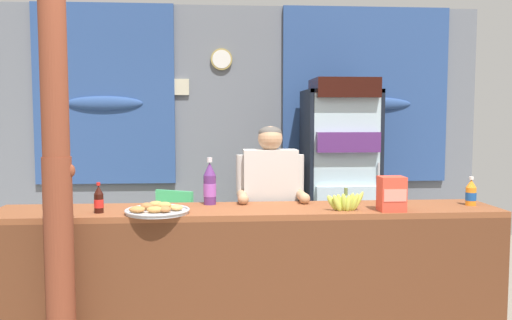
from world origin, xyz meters
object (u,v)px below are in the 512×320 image
at_px(soda_bottle_grape_soda, 210,185).
at_px(stall_counter, 250,265).
at_px(banana_bunch, 346,202).
at_px(plastic_lawn_chair, 168,229).
at_px(snack_box_crackers, 392,194).
at_px(soda_bottle_orange_soda, 471,193).
at_px(soda_bottle_cola, 99,200).
at_px(drink_fridge, 340,164).
at_px(timber_post, 57,166).
at_px(bottle_shelf_rack, 272,210).
at_px(pastry_tray, 157,210).
at_px(shopkeeper, 270,198).

bearing_deg(soda_bottle_grape_soda, stall_counter, -47.20).
bearing_deg(banana_bunch, plastic_lawn_chair, 128.48).
bearing_deg(snack_box_crackers, soda_bottle_orange_soda, 15.78).
distance_m(soda_bottle_cola, banana_bunch, 1.64).
relative_size(drink_fridge, soda_bottle_cola, 9.83).
distance_m(timber_post, soda_bottle_orange_soda, 2.80).
bearing_deg(soda_bottle_cola, soda_bottle_grape_soda, 21.48).
relative_size(soda_bottle_cola, snack_box_crackers, 0.87).
xyz_separation_m(bottle_shelf_rack, pastry_tray, (-0.99, -2.25, 0.41)).
bearing_deg(soda_bottle_orange_soda, stall_counter, -175.87).
bearing_deg(bottle_shelf_rack, timber_post, -121.95).
xyz_separation_m(stall_counter, soda_bottle_orange_soda, (1.59, 0.11, 0.46)).
distance_m(soda_bottle_grape_soda, banana_bunch, 0.98).
height_order(shopkeeper, soda_bottle_orange_soda, shopkeeper).
relative_size(bottle_shelf_rack, snack_box_crackers, 4.73).
height_order(bottle_shelf_rack, shopkeeper, shopkeeper).
bearing_deg(soda_bottle_grape_soda, drink_fridge, 51.22).
bearing_deg(plastic_lawn_chair, soda_bottle_grape_soda, -72.41).
distance_m(stall_counter, plastic_lawn_chair, 1.81).
distance_m(bottle_shelf_rack, plastic_lawn_chair, 1.22).
xyz_separation_m(soda_bottle_cola, banana_bunch, (1.64, -0.04, -0.03)).
bearing_deg(shopkeeper, soda_bottle_cola, -156.29).
relative_size(timber_post, shopkeeper, 1.78).
height_order(stall_counter, shopkeeper, shopkeeper).
bearing_deg(stall_counter, shopkeeper, 70.35).
xyz_separation_m(drink_fridge, shopkeeper, (-0.89, -1.45, -0.13)).
height_order(soda_bottle_grape_soda, soda_bottle_cola, soda_bottle_grape_soda).
xyz_separation_m(shopkeeper, soda_bottle_cola, (-1.19, -0.52, 0.08)).
bearing_deg(snack_box_crackers, stall_counter, 175.98).
bearing_deg(timber_post, bottle_shelf_rack, 58.05).
relative_size(timber_post, soda_bottle_grape_soda, 7.99).
height_order(drink_fridge, plastic_lawn_chair, drink_fridge).
height_order(drink_fridge, bottle_shelf_rack, drink_fridge).
bearing_deg(shopkeeper, drink_fridge, 58.39).
height_order(soda_bottle_grape_soda, banana_bunch, soda_bottle_grape_soda).
bearing_deg(plastic_lawn_chair, pastry_tray, -86.91).
distance_m(bottle_shelf_rack, snack_box_crackers, 2.40).
distance_m(soda_bottle_orange_soda, pastry_tray, 2.21).
relative_size(plastic_lawn_chair, pastry_tray, 2.03).
bearing_deg(bottle_shelf_rack, soda_bottle_orange_soda, -60.02).
relative_size(drink_fridge, plastic_lawn_chair, 2.31).
bearing_deg(soda_bottle_grape_soda, soda_bottle_orange_soda, -5.53).
bearing_deg(timber_post, soda_bottle_grape_soda, 32.34).
bearing_deg(plastic_lawn_chair, soda_bottle_cola, -100.00).
bearing_deg(soda_bottle_cola, timber_post, -121.87).
height_order(snack_box_crackers, banana_bunch, snack_box_crackers).
distance_m(bottle_shelf_rack, soda_bottle_cola, 2.64).
distance_m(soda_bottle_cola, snack_box_crackers, 1.95).
xyz_separation_m(drink_fridge, plastic_lawn_chair, (-1.79, -0.32, -0.60)).
height_order(bottle_shelf_rack, banana_bunch, banana_bunch).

